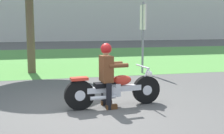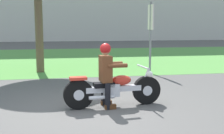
{
  "view_description": "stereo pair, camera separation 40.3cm",
  "coord_description": "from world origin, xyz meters",
  "views": [
    {
      "loc": [
        -0.77,
        -5.78,
        1.79
      ],
      "look_at": [
        0.71,
        0.48,
        0.85
      ],
      "focal_mm": 46.84,
      "sensor_mm": 36.0,
      "label": 1
    },
    {
      "loc": [
        -0.38,
        -5.86,
        1.79
      ],
      "look_at": [
        0.71,
        0.48,
        0.85
      ],
      "focal_mm": 46.84,
      "sensor_mm": 36.0,
      "label": 2
    }
  ],
  "objects": [
    {
      "name": "ground",
      "position": [
        0.0,
        0.0,
        0.0
      ],
      "size": [
        120.0,
        120.0,
        0.0
      ],
      "primitive_type": "plane",
      "color": "#565451"
    },
    {
      "name": "sign_banner",
      "position": [
        2.81,
        4.43,
        1.72
      ],
      "size": [
        0.08,
        0.6,
        2.6
      ],
      "color": "gray",
      "rests_on": "ground"
    },
    {
      "name": "motorcycle_lead",
      "position": [
        0.72,
        0.28,
        0.39
      ],
      "size": [
        2.19,
        0.66,
        0.88
      ],
      "rotation": [
        0.0,
        0.0,
        0.1
      ],
      "color": "black",
      "rests_on": "ground"
    },
    {
      "name": "grass_verge",
      "position": [
        0.0,
        9.94,
        0.0
      ],
      "size": [
        60.0,
        12.0,
        0.01
      ],
      "primitive_type": "cube",
      "color": "#549342",
      "rests_on": "ground"
    },
    {
      "name": "rider_lead",
      "position": [
        0.55,
        0.26,
        0.82
      ],
      "size": [
        0.58,
        0.5,
        1.4
      ],
      "rotation": [
        0.0,
        0.0,
        0.1
      ],
      "color": "black",
      "rests_on": "ground"
    }
  ]
}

